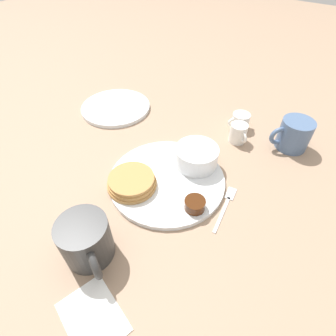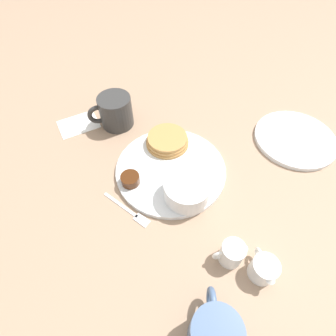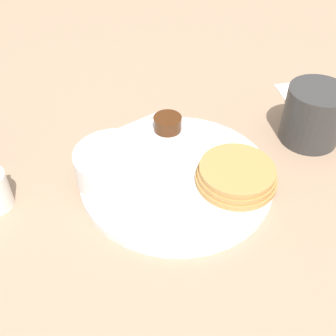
{
  "view_description": "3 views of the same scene",
  "coord_description": "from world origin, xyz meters",
  "px_view_note": "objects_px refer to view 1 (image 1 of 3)",
  "views": [
    {
      "loc": [
        -0.25,
        0.35,
        0.48
      ],
      "look_at": [
        0.0,
        -0.01,
        0.04
      ],
      "focal_mm": 28.0,
      "sensor_mm": 36.0,
      "label": 1
    },
    {
      "loc": [
        -0.29,
        -0.29,
        0.54
      ],
      "look_at": [
        -0.01,
        -0.0,
        0.03
      ],
      "focal_mm": 28.0,
      "sensor_mm": 36.0,
      "label": 2
    },
    {
      "loc": [
        0.39,
        -0.22,
        0.43
      ],
      "look_at": [
        -0.0,
        -0.01,
        0.03
      ],
      "focal_mm": 45.0,
      "sensor_mm": 36.0,
      "label": 3
    }
  ],
  "objects_px": {
    "coffee_mug": "(86,241)",
    "fork": "(227,203)",
    "creamer_pitcher_far": "(240,121)",
    "plate": "(167,180)",
    "second_mug": "(294,134)",
    "bowl": "(197,156)",
    "creamer_pitcher_near": "(238,133)"
  },
  "relations": [
    {
      "from": "coffee_mug",
      "to": "fork",
      "type": "bearing_deg",
      "value": -121.51
    },
    {
      "from": "creamer_pitcher_far",
      "to": "fork",
      "type": "relative_size",
      "value": 0.47
    },
    {
      "from": "plate",
      "to": "second_mug",
      "type": "distance_m",
      "value": 0.37
    },
    {
      "from": "plate",
      "to": "fork",
      "type": "distance_m",
      "value": 0.15
    },
    {
      "from": "bowl",
      "to": "coffee_mug",
      "type": "bearing_deg",
      "value": 82.83
    },
    {
      "from": "plate",
      "to": "creamer_pitcher_near",
      "type": "distance_m",
      "value": 0.26
    },
    {
      "from": "bowl",
      "to": "second_mug",
      "type": "xyz_separation_m",
      "value": [
        -0.17,
        -0.22,
        0.0
      ]
    },
    {
      "from": "coffee_mug",
      "to": "creamer_pitcher_far",
      "type": "distance_m",
      "value": 0.55
    },
    {
      "from": "coffee_mug",
      "to": "creamer_pitcher_far",
      "type": "height_order",
      "value": "coffee_mug"
    },
    {
      "from": "creamer_pitcher_far",
      "to": "fork",
      "type": "bearing_deg",
      "value": 109.39
    },
    {
      "from": "coffee_mug",
      "to": "fork",
      "type": "height_order",
      "value": "coffee_mug"
    },
    {
      "from": "bowl",
      "to": "creamer_pitcher_near",
      "type": "relative_size",
      "value": 1.73
    },
    {
      "from": "creamer_pitcher_far",
      "to": "coffee_mug",
      "type": "bearing_deg",
      "value": 83.69
    },
    {
      "from": "second_mug",
      "to": "creamer_pitcher_near",
      "type": "bearing_deg",
      "value": 25.37
    },
    {
      "from": "plate",
      "to": "creamer_pitcher_near",
      "type": "bearing_deg",
      "value": -106.32
    },
    {
      "from": "coffee_mug",
      "to": "creamer_pitcher_far",
      "type": "relative_size",
      "value": 1.93
    },
    {
      "from": "creamer_pitcher_near",
      "to": "creamer_pitcher_far",
      "type": "xyz_separation_m",
      "value": [
        0.02,
        -0.06,
        -0.0
      ]
    },
    {
      "from": "bowl",
      "to": "fork",
      "type": "distance_m",
      "value": 0.14
    },
    {
      "from": "creamer_pitcher_far",
      "to": "fork",
      "type": "distance_m",
      "value": 0.3
    },
    {
      "from": "fork",
      "to": "plate",
      "type": "bearing_deg",
      "value": 8.47
    },
    {
      "from": "plate",
      "to": "coffee_mug",
      "type": "relative_size",
      "value": 2.3
    },
    {
      "from": "coffee_mug",
      "to": "fork",
      "type": "distance_m",
      "value": 0.31
    },
    {
      "from": "bowl",
      "to": "coffee_mug",
      "type": "relative_size",
      "value": 0.88
    },
    {
      "from": "bowl",
      "to": "coffee_mug",
      "type": "distance_m",
      "value": 0.32
    },
    {
      "from": "second_mug",
      "to": "fork",
      "type": "bearing_deg",
      "value": 79.65
    },
    {
      "from": "plate",
      "to": "coffee_mug",
      "type": "xyz_separation_m",
      "value": [
        0.01,
        0.24,
        0.04
      ]
    },
    {
      "from": "creamer_pitcher_near",
      "to": "fork",
      "type": "relative_size",
      "value": 0.45
    },
    {
      "from": "plate",
      "to": "fork",
      "type": "xyz_separation_m",
      "value": [
        -0.15,
        -0.02,
        -0.0
      ]
    },
    {
      "from": "bowl",
      "to": "creamer_pitcher_near",
      "type": "bearing_deg",
      "value": -104.21
    },
    {
      "from": "creamer_pitcher_far",
      "to": "second_mug",
      "type": "distance_m",
      "value": 0.15
    },
    {
      "from": "bowl",
      "to": "second_mug",
      "type": "height_order",
      "value": "second_mug"
    },
    {
      "from": "coffee_mug",
      "to": "creamer_pitcher_near",
      "type": "distance_m",
      "value": 0.49
    }
  ]
}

